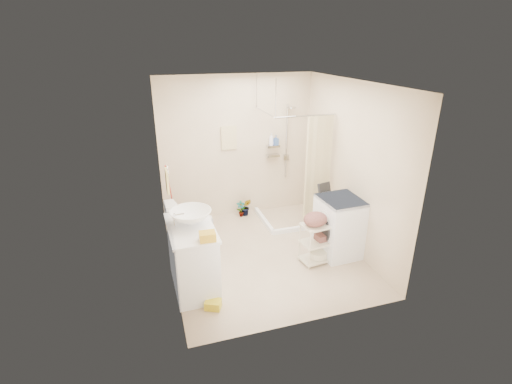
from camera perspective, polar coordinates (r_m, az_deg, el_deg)
floor at (r=5.91m, az=1.21°, el=-9.48°), size 3.20×3.20×0.00m
ceiling at (r=5.06m, az=1.46°, el=16.47°), size 2.80×3.20×0.04m
wall_back at (r=6.81m, az=-2.95°, el=6.80°), size 2.80×0.04×2.60m
wall_front at (r=3.99m, az=8.63°, el=-4.98°), size 2.80×0.04×2.60m
wall_left at (r=5.11m, az=-13.76°, el=0.84°), size 0.04×3.20×2.60m
wall_right at (r=5.92m, az=14.32°, el=3.74°), size 0.04×3.20×2.60m
vanity at (r=5.05m, az=-9.70°, el=-9.83°), size 0.60×1.04×0.91m
sink at (r=4.87m, az=-10.00°, el=-3.80°), size 0.60×0.60×0.19m
counter_basket at (r=4.46m, az=-7.48°, el=-6.78°), size 0.20×0.16×0.11m
floor_basket at (r=4.85m, az=-6.63°, el=-16.60°), size 0.35×0.31×0.15m
toilet at (r=6.09m, az=-10.07°, el=-4.69°), size 0.77×0.45×0.77m
mop at (r=6.72m, az=-13.31°, el=-0.46°), size 0.13×0.13×1.17m
potted_plant_a at (r=7.04m, az=-2.35°, el=-2.62°), size 0.17×0.13×0.31m
potted_plant_b at (r=7.07m, az=-1.52°, el=-2.33°), size 0.22×0.20×0.34m
hanging_towel at (r=6.71m, az=-4.19°, el=8.30°), size 0.28×0.03×0.42m
towel_ring at (r=4.86m, az=-13.52°, el=1.91°), size 0.04×0.22×0.34m
tp_holder at (r=5.38m, az=-12.82°, el=-4.69°), size 0.08×0.12×0.14m
shower at (r=6.64m, az=5.42°, el=4.07°), size 1.10×1.10×2.10m
shampoo_bottle_a at (r=6.89m, az=2.37°, el=8.11°), size 0.09×0.09×0.22m
shampoo_bottle_b at (r=6.90m, az=3.08°, el=7.98°), size 0.09×0.09×0.19m
washing_machine at (r=5.87m, az=12.87°, el=-5.15°), size 0.67×0.69×0.93m
laundry_rack at (r=5.64m, az=9.72°, el=-7.10°), size 0.58×0.39×0.75m
ironing_board at (r=5.99m, az=10.97°, el=-3.54°), size 0.31×0.23×1.09m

